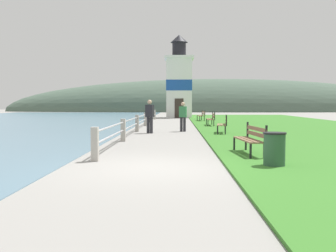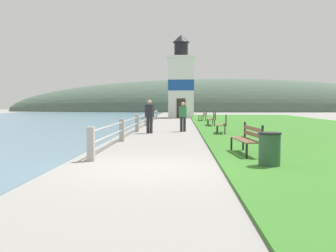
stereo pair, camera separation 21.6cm
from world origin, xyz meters
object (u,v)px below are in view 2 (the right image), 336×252
(trash_bin, at_px, (269,150))
(park_bench_near, at_px, (248,137))
(park_bench_by_lighthouse, at_px, (203,115))
(person_by_railing, at_px, (183,116))
(park_bench_far, at_px, (212,118))
(person_strolling, at_px, (149,115))
(park_bench_midway, at_px, (223,123))
(lighthouse, at_px, (181,83))

(trash_bin, bearing_deg, park_bench_near, 94.37)
(park_bench_by_lighthouse, xyz_separation_m, person_by_railing, (-1.74, -11.46, 0.32))
(park_bench_by_lighthouse, distance_m, trash_bin, 22.73)
(park_bench_far, relative_size, park_bench_by_lighthouse, 1.07)
(park_bench_near, height_order, person_strolling, person_strolling)
(park_bench_near, distance_m, park_bench_far, 13.89)
(park_bench_near, bearing_deg, park_bench_midway, -96.13)
(park_bench_near, relative_size, trash_bin, 2.24)
(park_bench_near, height_order, park_bench_far, same)
(park_bench_midway, height_order, person_strolling, person_strolling)
(park_bench_far, distance_m, park_bench_by_lighthouse, 6.84)
(park_bench_midway, height_order, person_by_railing, person_by_railing)
(park_bench_near, xyz_separation_m, lighthouse, (-1.99, 28.73, 3.14))
(park_bench_far, xyz_separation_m, trash_bin, (0.06, -15.89, -0.12))
(park_bench_by_lighthouse, height_order, person_strolling, person_strolling)
(trash_bin, bearing_deg, person_strolling, 110.15)
(park_bench_by_lighthouse, bearing_deg, person_strolling, 71.02)
(park_bench_far, distance_m, person_strolling, 6.88)
(lighthouse, xyz_separation_m, trash_bin, (2.14, -30.73, -3.25))
(lighthouse, bearing_deg, park_bench_far, -81.99)
(park_bench_far, bearing_deg, park_bench_near, 90.98)
(lighthouse, bearing_deg, person_by_railing, -89.57)
(park_bench_near, relative_size, park_bench_midway, 1.10)
(park_bench_far, relative_size, person_by_railing, 1.24)
(park_bench_far, bearing_deg, park_bench_by_lighthouse, -86.96)
(park_bench_by_lighthouse, relative_size, trash_bin, 2.18)
(park_bench_midway, distance_m, park_bench_by_lighthouse, 13.19)
(park_bench_far, relative_size, person_strolling, 1.16)
(park_bench_near, bearing_deg, person_by_railing, -84.02)
(park_bench_by_lighthouse, relative_size, person_strolling, 1.08)
(park_bench_midway, relative_size, park_bench_by_lighthouse, 0.93)
(park_bench_midway, relative_size, park_bench_far, 0.87)
(park_bench_far, height_order, trash_bin, park_bench_far)
(park_bench_by_lighthouse, distance_m, person_by_railing, 11.59)
(person_strolling, distance_m, trash_bin, 10.74)
(person_by_railing, bearing_deg, person_strolling, 139.47)
(person_strolling, height_order, trash_bin, person_strolling)
(park_bench_by_lighthouse, bearing_deg, lighthouse, -80.50)
(park_bench_near, xyz_separation_m, person_strolling, (-3.54, 8.07, 0.38))
(park_bench_near, distance_m, person_strolling, 8.82)
(park_bench_near, height_order, lighthouse, lighthouse)
(park_bench_near, distance_m, park_bench_by_lighthouse, 20.73)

